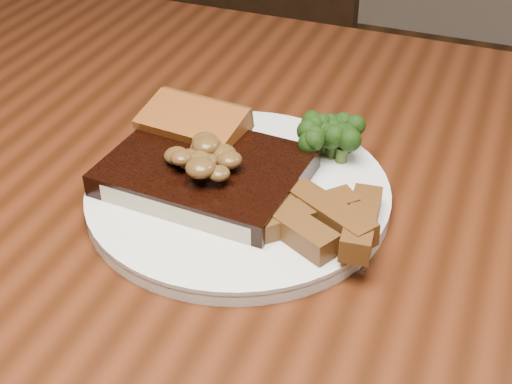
% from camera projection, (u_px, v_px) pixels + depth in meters
% --- Properties ---
extents(dining_table, '(1.60, 0.90, 0.75)m').
position_uv_depth(dining_table, '(261.00, 282.00, 0.73)').
color(dining_table, '#451D0D').
rests_on(dining_table, ground).
extents(chair_far, '(0.39, 0.39, 0.81)m').
position_uv_depth(chair_far, '(271.00, 110.00, 1.46)').
color(chair_far, black).
rests_on(chair_far, ground).
extents(plate, '(0.30, 0.30, 0.01)m').
position_uv_depth(plate, '(238.00, 195.00, 0.68)').
color(plate, white).
rests_on(plate, dining_table).
extents(steak, '(0.19, 0.15, 0.03)m').
position_uv_depth(steak, '(206.00, 173.00, 0.68)').
color(steak, black).
rests_on(steak, plate).
extents(steak_bone, '(0.15, 0.02, 0.02)m').
position_uv_depth(steak_bone, '(177.00, 213.00, 0.63)').
color(steak_bone, '#BCB392').
rests_on(steak_bone, plate).
extents(mushroom_pile, '(0.08, 0.08, 0.03)m').
position_uv_depth(mushroom_pile, '(205.00, 150.00, 0.66)').
color(mushroom_pile, '#523C1A').
rests_on(mushroom_pile, steak).
extents(garlic_bread, '(0.11, 0.07, 0.02)m').
position_uv_depth(garlic_bread, '(193.00, 141.00, 0.73)').
color(garlic_bread, '#92481A').
rests_on(garlic_bread, plate).
extents(potato_wedges, '(0.13, 0.13, 0.02)m').
position_uv_depth(potato_wedges, '(310.00, 209.00, 0.64)').
color(potato_wedges, brown).
rests_on(potato_wedges, plate).
extents(broccoli_cluster, '(0.07, 0.07, 0.04)m').
position_uv_depth(broccoli_cluster, '(324.00, 139.00, 0.72)').
color(broccoli_cluster, '#1A370C').
rests_on(broccoli_cluster, plate).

